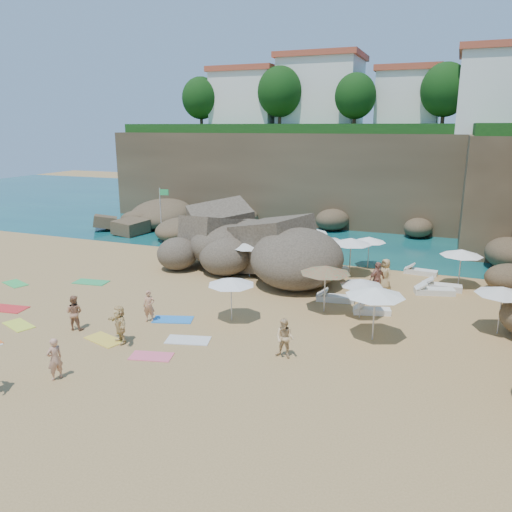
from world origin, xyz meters
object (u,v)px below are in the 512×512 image
at_px(rock_outcrop, 245,267).
at_px(person_stand_1, 74,313).
at_px(parasol_1, 324,238).
at_px(person_stand_3, 377,280).
at_px(person_stand_6, 55,359).
at_px(lounger_0, 334,269).
at_px(person_stand_2, 335,250).
at_px(person_stand_5, 234,241).
at_px(flag_pole, 162,207).
at_px(parasol_0, 309,230).
at_px(parasol_2, 369,239).
at_px(person_stand_4, 385,274).

relative_size(rock_outcrop, person_stand_1, 5.66).
bearing_deg(parasol_1, person_stand_3, -43.96).
height_order(person_stand_3, person_stand_6, person_stand_3).
bearing_deg(rock_outcrop, lounger_0, 11.31).
relative_size(parasol_1, person_stand_2, 1.48).
distance_m(person_stand_2, person_stand_5, 7.04).
height_order(flag_pole, parasol_0, flag_pole).
distance_m(parasol_0, parasol_2, 3.85).
relative_size(person_stand_1, person_stand_2, 0.97).
relative_size(flag_pole, person_stand_5, 2.33).
bearing_deg(flag_pole, lounger_0, -15.64).
relative_size(rock_outcrop, person_stand_4, 5.10).
bearing_deg(lounger_0, person_stand_6, -132.98).
distance_m(parasol_2, person_stand_3, 5.79).
bearing_deg(parasol_1, person_stand_6, -108.01).
height_order(person_stand_2, person_stand_6, person_stand_2).
bearing_deg(person_stand_2, rock_outcrop, 58.74).
xyz_separation_m(parasol_0, person_stand_5, (-5.45, 0.42, -1.29)).
xyz_separation_m(person_stand_1, person_stand_4, (11.82, 10.52, 0.09)).
relative_size(person_stand_2, person_stand_3, 0.85).
relative_size(person_stand_3, person_stand_6, 1.23).
height_order(parasol_0, person_stand_1, parasol_0).
height_order(rock_outcrop, person_stand_4, rock_outcrop).
relative_size(lounger_0, person_stand_6, 1.13).
distance_m(lounger_0, person_stand_4, 4.20).
height_order(parasol_1, person_stand_3, parasol_1).
relative_size(rock_outcrop, lounger_0, 5.10).
relative_size(flag_pole, parasol_2, 1.93).
distance_m(rock_outcrop, person_stand_3, 9.02).
bearing_deg(flag_pole, rock_outcrop, -29.48).
relative_size(flag_pole, parasol_0, 1.61).
bearing_deg(parasol_2, parasol_1, -141.21).
height_order(person_stand_2, person_stand_5, person_stand_5).
bearing_deg(person_stand_6, person_stand_2, -177.80).
bearing_deg(lounger_0, parasol_1, 174.88).
bearing_deg(person_stand_2, person_stand_4, 154.50).
xyz_separation_m(person_stand_2, person_stand_4, (3.82, -4.66, 0.06)).
distance_m(parasol_1, person_stand_6, 17.43).
bearing_deg(parasol_2, flag_pole, 171.78).
bearing_deg(person_stand_5, parasol_0, -32.10).
relative_size(flag_pole, person_stand_1, 2.56).
distance_m(person_stand_1, person_stand_6, 4.50).
distance_m(parasol_1, person_stand_2, 2.74).
height_order(parasol_1, person_stand_5, parasol_1).
height_order(parasol_0, parasol_2, parasol_0).
height_order(lounger_0, person_stand_1, person_stand_1).
relative_size(person_stand_2, person_stand_5, 0.94).
relative_size(parasol_1, person_stand_1, 1.52).
bearing_deg(person_stand_3, parasol_0, 76.67).
xyz_separation_m(person_stand_1, person_stand_6, (2.44, -3.78, -0.01)).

